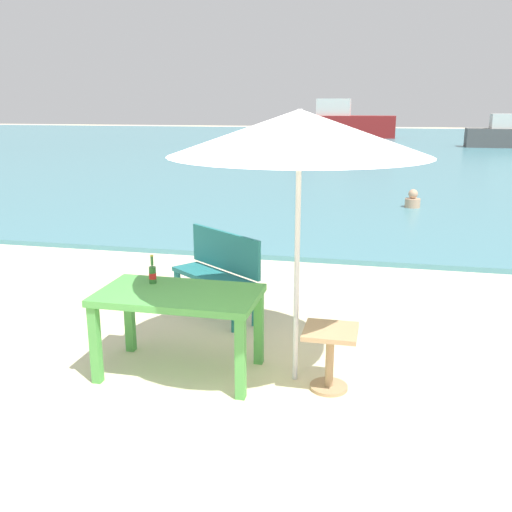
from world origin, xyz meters
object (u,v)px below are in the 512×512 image
at_px(boat_sailboat, 512,135).
at_px(side_table_wood, 330,350).
at_px(picnic_table_green, 179,304).
at_px(bench_teal_center, 219,268).
at_px(beer_bottle_amber, 153,273).
at_px(patio_umbrella, 299,133).
at_px(boat_barge, 341,123).
at_px(swimmer_person, 413,200).

bearing_deg(boat_sailboat, side_table_wood, -103.19).
xyz_separation_m(picnic_table_green, boat_sailboat, (8.14, 29.06, 0.06)).
distance_m(picnic_table_green, bench_teal_center, 1.52).
height_order(picnic_table_green, beer_bottle_amber, beer_bottle_amber).
distance_m(picnic_table_green, side_table_wood, 1.36).
bearing_deg(picnic_table_green, boat_sailboat, 74.35).
distance_m(patio_umbrella, boat_sailboat, 29.85).
relative_size(picnic_table_green, side_table_wood, 2.59).
bearing_deg(beer_bottle_amber, picnic_table_green, -30.47).
relative_size(picnic_table_green, beer_bottle_amber, 5.28).
relative_size(boat_sailboat, boat_barge, 0.67).
bearing_deg(side_table_wood, patio_umbrella, 159.45).
xyz_separation_m(beer_bottle_amber, swimmer_person, (2.63, 8.62, -0.61)).
distance_m(picnic_table_green, boat_barge, 37.02).
bearing_deg(swimmer_person, boat_barge, 97.89).
bearing_deg(swimmer_person, bench_teal_center, -108.22).
relative_size(bench_teal_center, boat_barge, 0.16).
relative_size(beer_bottle_amber, bench_teal_center, 0.23).
bearing_deg(swimmer_person, picnic_table_green, -104.73).
bearing_deg(bench_teal_center, swimmer_person, 71.78).
bearing_deg(bench_teal_center, beer_bottle_amber, -99.70).
relative_size(side_table_wood, boat_barge, 0.07).
bearing_deg(swimmer_person, patio_umbrella, -98.46).
distance_m(side_table_wood, boat_barge, 37.13).
distance_m(side_table_wood, boat_sailboat, 29.86).
distance_m(patio_umbrella, side_table_wood, 1.79).
relative_size(side_table_wood, bench_teal_center, 0.46).
height_order(patio_umbrella, bench_teal_center, patio_umbrella).
height_order(beer_bottle_amber, bench_teal_center, beer_bottle_amber).
relative_size(swimmer_person, boat_barge, 0.06).
height_order(picnic_table_green, bench_teal_center, bench_teal_center).
distance_m(beer_bottle_amber, bench_teal_center, 1.39).
bearing_deg(boat_sailboat, bench_teal_center, -106.63).
relative_size(patio_umbrella, side_table_wood, 4.26).
bearing_deg(bench_teal_center, patio_umbrella, -52.12).
bearing_deg(swimmer_person, boat_sailboat, 73.95).
height_order(picnic_table_green, patio_umbrella, patio_umbrella).
relative_size(picnic_table_green, boat_barge, 0.19).
height_order(beer_bottle_amber, side_table_wood, beer_bottle_amber).
distance_m(swimmer_person, boat_sailboat, 21.08).
xyz_separation_m(bench_teal_center, swimmer_person, (2.40, 7.28, -0.30)).
bearing_deg(side_table_wood, bench_teal_center, 132.62).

